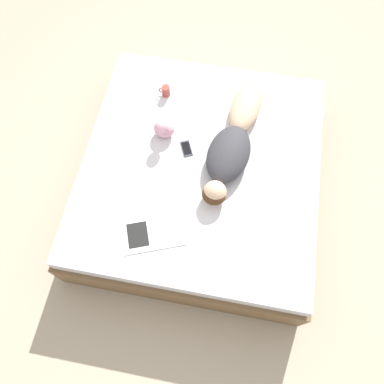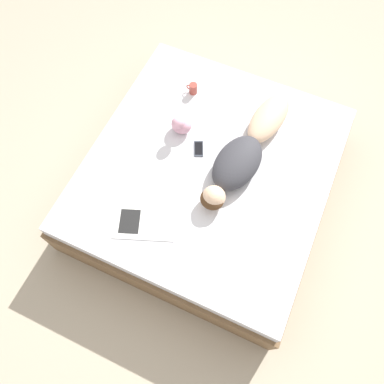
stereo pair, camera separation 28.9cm
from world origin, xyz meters
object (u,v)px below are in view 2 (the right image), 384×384
open_magazine (144,222)px  coffee_mug (193,88)px  person (245,151)px  cell_phone (199,149)px

open_magazine → coffee_mug: bearing=-103.4°
person → coffee_mug: 0.79m
coffee_mug → cell_phone: 0.60m
person → open_magazine: person is taller
coffee_mug → cell_phone: bearing=118.8°
coffee_mug → cell_phone: (-0.29, 0.52, -0.05)m
open_magazine → cell_phone: (-0.11, -0.77, 0.00)m
open_magazine → coffee_mug: (0.17, -1.29, 0.05)m
open_magazine → cell_phone: size_ratio=3.21×
person → open_magazine: 0.98m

